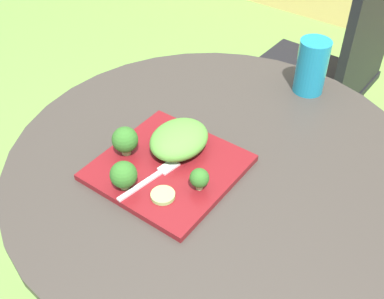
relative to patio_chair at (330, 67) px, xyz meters
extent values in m
cylinder|color=#38332D|center=(0.07, -0.88, 0.22)|extent=(0.90, 0.90, 0.02)
cylinder|color=#38332D|center=(0.07, -0.88, -0.14)|extent=(0.06, 0.06, 0.70)
cube|color=black|center=(-0.09, 0.00, -0.09)|extent=(0.45, 0.45, 0.03)
cube|color=black|center=(0.11, 0.00, 0.15)|extent=(0.04, 0.42, 0.45)
cylinder|color=black|center=(-0.26, 0.19, -0.31)|extent=(0.02, 0.02, 0.43)
cylinder|color=black|center=(-0.28, -0.17, -0.31)|extent=(0.02, 0.02, 0.43)
cylinder|color=black|center=(0.10, 0.18, -0.31)|extent=(0.02, 0.02, 0.43)
cylinder|color=black|center=(0.08, -0.18, -0.31)|extent=(0.02, 0.02, 0.43)
cube|color=maroon|center=(0.02, -0.97, 0.24)|extent=(0.27, 0.27, 0.01)
cylinder|color=teal|center=(0.12, -0.53, 0.30)|extent=(0.08, 0.08, 0.14)
cylinder|color=#156886|center=(0.12, -0.53, 0.28)|extent=(0.07, 0.07, 0.10)
cube|color=silver|center=(0.01, -1.05, 0.25)|extent=(0.03, 0.11, 0.00)
cube|color=silver|center=(0.02, -0.98, 0.25)|extent=(0.03, 0.05, 0.00)
ellipsoid|color=#519338|center=(0.00, -0.92, 0.27)|extent=(0.11, 0.14, 0.06)
cylinder|color=#99B770|center=(-0.08, -0.99, 0.25)|extent=(0.02, 0.02, 0.01)
sphere|color=#2D6623|center=(-0.08, -0.99, 0.28)|extent=(0.06, 0.06, 0.06)
cylinder|color=#99B770|center=(0.11, -0.99, 0.25)|extent=(0.01, 0.01, 0.01)
sphere|color=#2D6623|center=(0.11, -0.99, 0.27)|extent=(0.04, 0.04, 0.04)
cylinder|color=#99B770|center=(-0.01, -1.07, 0.25)|extent=(0.02, 0.02, 0.01)
sphere|color=#2D6623|center=(-0.01, -1.07, 0.28)|extent=(0.05, 0.05, 0.05)
cylinder|color=#8EB766|center=(0.06, -1.05, 0.25)|extent=(0.05, 0.05, 0.01)
camera|label=1|loc=(0.47, -1.51, 0.91)|focal=43.72mm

